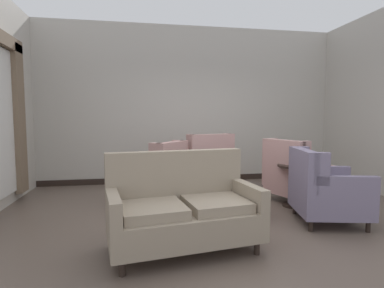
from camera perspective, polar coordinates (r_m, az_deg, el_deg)
The scene contains 11 objects.
ground at distance 4.19m, azimuth 6.33°, elevation -14.49°, with size 8.97×8.97×0.00m, color brown.
wall_back at distance 6.68m, azimuth -0.30°, elevation 7.27°, with size 6.56×0.08×3.33m, color #BCB7AD.
baseboard_back at distance 6.75m, azimuth -0.21°, elevation -6.44°, with size 6.40×0.03×0.12m, color black.
coffee_table at distance 4.45m, azimuth 7.99°, elevation -8.66°, with size 0.78×0.78×0.44m.
porcelain_vase at distance 4.42m, azimuth 7.42°, elevation -5.35°, with size 0.16×0.16×0.39m.
settee at distance 3.30m, azimuth -1.72°, elevation -12.15°, with size 1.65×1.01×1.02m.
armchair_far_left at distance 5.55m, azimuth 2.55°, elevation -4.80°, with size 1.00×1.02×1.11m.
armchair_near_window at distance 5.01m, azimuth -6.39°, elevation -6.20°, with size 1.17×1.14×1.02m.
armchair_back_corner at distance 5.39m, azimuth 18.56°, elevation -5.63°, with size 1.13×1.05×1.04m.
armchair_near_sideboard at distance 4.46m, azimuth 23.30°, elevation -8.00°, with size 1.01×1.01×0.98m.
side_table at distance 5.08m, azimuth 18.39°, elevation -6.61°, with size 0.51×0.51×0.66m.
Camera 1 is at (-1.12, -3.79, 1.39)m, focal length 28.67 mm.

